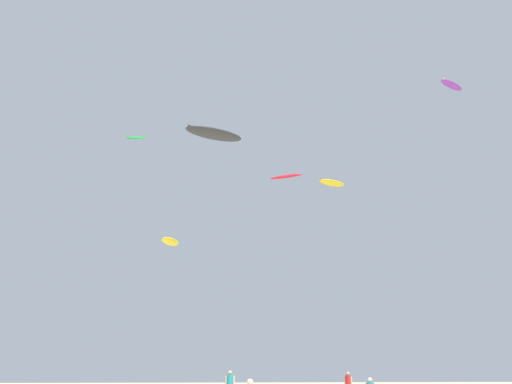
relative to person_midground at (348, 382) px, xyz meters
name	(u,v)px	position (x,y,z in m)	size (l,w,h in m)	color
person_midground	(348,382)	(0.00, 0.00, 0.00)	(0.47, 0.38, 1.66)	navy
person_right	(230,383)	(-8.15, -3.78, 0.07)	(0.59, 0.40, 1.78)	navy
kite_aloft_0	(286,176)	(-2.29, 13.95, 19.62)	(3.57, 2.52, 0.62)	red
kite_aloft_1	(452,85)	(12.95, 6.83, 26.80)	(3.24, 2.73, 0.42)	purple
kite_aloft_2	(171,242)	(-13.01, 5.79, 10.87)	(1.76, 2.78, 0.63)	yellow
kite_aloft_3	(332,183)	(3.21, 17.55, 20.24)	(3.51, 2.47, 0.65)	yellow
kite_aloft_4	(136,138)	(-17.39, 11.66, 22.53)	(2.11, 0.97, 0.51)	green
kite_aloft_5	(214,134)	(-9.49, -3.52, 16.60)	(4.38, 2.93, 0.73)	#2D2D33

